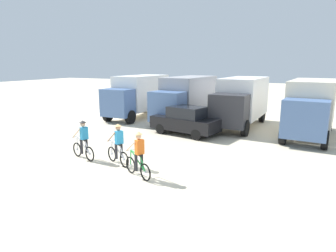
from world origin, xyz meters
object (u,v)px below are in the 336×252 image
object	(u,v)px
box_truck_grey_hauler	(186,97)
box_truck_avon_van	(241,100)
sedan_parked	(186,121)
box_truck_white_box	(138,94)
cyclist_near_camera	(138,156)
box_truck_cream_rv	(311,105)
cyclist_orange_shirt	(83,141)
cyclist_cowboy_hat	(118,146)

from	to	relation	value
box_truck_grey_hauler	box_truck_avon_van	xyz separation A→B (m)	(4.05, 0.10, 0.00)
box_truck_grey_hauler	sedan_parked	world-z (taller)	box_truck_grey_hauler
box_truck_white_box	cyclist_near_camera	bearing A→B (deg)	-59.36
box_truck_grey_hauler	box_truck_cream_rv	size ratio (longest dim) A/B	1.00
cyclist_near_camera	cyclist_orange_shirt	bearing A→B (deg)	165.85
cyclist_orange_shirt	cyclist_near_camera	xyz separation A→B (m)	(3.41, -0.86, 0.00)
box_truck_avon_van	cyclist_cowboy_hat	world-z (taller)	box_truck_avon_van
box_truck_grey_hauler	box_truck_avon_van	bearing A→B (deg)	1.46
box_truck_white_box	box_truck_avon_van	bearing A→B (deg)	-1.59
box_truck_grey_hauler	sedan_parked	bearing A→B (deg)	-68.69
box_truck_avon_van	cyclist_near_camera	world-z (taller)	box_truck_avon_van
box_truck_grey_hauler	cyclist_orange_shirt	world-z (taller)	box_truck_grey_hauler
box_truck_grey_hauler	cyclist_cowboy_hat	bearing A→B (deg)	-84.89
cyclist_orange_shirt	cyclist_cowboy_hat	world-z (taller)	same
box_truck_white_box	cyclist_near_camera	xyz separation A→B (m)	(6.78, -11.45, -1.03)
cyclist_orange_shirt	box_truck_avon_van	bearing A→B (deg)	64.18
box_truck_cream_rv	cyclist_cowboy_hat	bearing A→B (deg)	-129.07
cyclist_orange_shirt	box_truck_white_box	bearing A→B (deg)	107.66
box_truck_avon_van	box_truck_cream_rv	xyz separation A→B (m)	(4.33, -1.11, 0.00)
box_truck_avon_van	sedan_parked	xyz separation A→B (m)	(-2.57, -3.91, -0.99)
box_truck_white_box	box_truck_avon_van	world-z (taller)	same
box_truck_white_box	cyclist_orange_shirt	distance (m)	11.16
box_truck_cream_rv	sedan_parked	bearing A→B (deg)	-157.90
box_truck_cream_rv	sedan_parked	xyz separation A→B (m)	(-6.90, -2.80, -0.99)
cyclist_cowboy_hat	box_truck_white_box	bearing A→B (deg)	116.44
box_truck_cream_rv	cyclist_cowboy_hat	world-z (taller)	box_truck_cream_rv
box_truck_grey_hauler	cyclist_cowboy_hat	xyz separation A→B (m)	(0.91, -10.21, -1.03)
box_truck_cream_rv	cyclist_cowboy_hat	distance (m)	11.90
box_truck_cream_rv	cyclist_cowboy_hat	xyz separation A→B (m)	(-7.47, -9.20, -1.03)
box_truck_avon_van	cyclist_cowboy_hat	xyz separation A→B (m)	(-3.14, -10.31, -1.03)
box_truck_white_box	cyclist_orange_shirt	xyz separation A→B (m)	(3.37, -10.59, -1.03)
box_truck_avon_van	cyclist_cowboy_hat	bearing A→B (deg)	-106.92
box_truck_grey_hauler	cyclist_near_camera	size ratio (longest dim) A/B	3.80
sedan_parked	cyclist_near_camera	distance (m)	7.37
box_truck_grey_hauler	cyclist_orange_shirt	bearing A→B (deg)	-95.35
cyclist_orange_shirt	box_truck_cream_rv	bearing A→B (deg)	44.69
sedan_parked	cyclist_near_camera	size ratio (longest dim) A/B	2.45
box_truck_cream_rv	cyclist_orange_shirt	distance (m)	13.18
cyclist_cowboy_hat	box_truck_cream_rv	bearing A→B (deg)	50.93
sedan_parked	cyclist_near_camera	bearing A→B (deg)	-82.46
box_truck_cream_rv	sedan_parked	size ratio (longest dim) A/B	1.55
box_truck_avon_van	cyclist_orange_shirt	size ratio (longest dim) A/B	3.78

